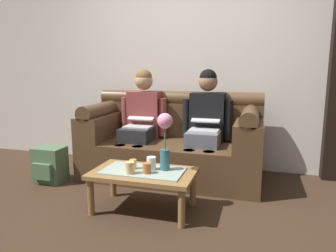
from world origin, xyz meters
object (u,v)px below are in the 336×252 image
person_right (206,121)px  cup_far_center (133,164)px  coffee_table (143,176)px  couch (173,144)px  cup_near_right (151,163)px  flower_vase (165,135)px  cup_near_left (130,168)px  backpack_left (50,165)px  person_left (142,118)px  cup_far_left (147,168)px

person_right → cup_far_center: (-0.47, -0.94, -0.25)m
coffee_table → cup_far_center: cup_far_center is taller
couch → cup_near_right: (0.06, -0.92, 0.04)m
couch → person_right: person_right is taller
flower_vase → cup_far_center: flower_vase is taller
flower_vase → person_right: bearing=77.4°
cup_far_center → cup_near_right: bearing=9.5°
person_right → coffee_table: person_right is taller
cup_near_left → backpack_left: bearing=157.1°
person_left → coffee_table: bearing=-68.3°
flower_vase → backpack_left: (-1.41, 0.32, -0.48)m
person_right → coffee_table: (-0.38, -0.95, -0.35)m
person_left → cup_far_left: person_left is taller
flower_vase → cup_far_left: (-0.12, -0.13, -0.26)m
person_right → cup_far_center: person_right is taller
person_left → cup_far_center: 1.01m
coffee_table → cup_near_right: 0.13m
person_left → cup_near_left: (0.30, -1.06, -0.24)m
couch → person_right: (0.38, -0.00, 0.28)m
person_right → cup_near_right: bearing=-108.9°
cup_far_center → backpack_left: bearing=162.0°
couch → coffee_table: couch is taller
couch → person_left: size_ratio=1.61×
person_right → cup_far_left: person_right is taller
flower_vase → cup_far_left: 0.31m
cup_near_left → cup_far_left: bearing=18.7°
person_right → flower_vase: size_ratio=2.48×
flower_vase → cup_near_right: (-0.11, -0.03, -0.25)m
person_right → coffee_table: size_ratio=1.38×
person_right → cup_far_left: (-0.32, -1.02, -0.25)m
couch → coffee_table: (-0.00, -0.95, -0.07)m
person_left → cup_far_center: (0.28, -0.94, -0.25)m
coffee_table → flower_vase: 0.41m
couch → cup_near_right: bearing=-86.1°
coffee_table → backpack_left: (-1.24, 0.38, -0.12)m
cup_near_left → flower_vase: bearing=35.3°
couch → cup_far_left: couch is taller
flower_vase → cup_near_right: 0.27m
person_left → flower_vase: (0.55, -0.89, 0.01)m
couch → backpack_left: (-1.24, -0.57, -0.19)m
cup_far_center → cup_far_left: cup_far_left is taller
couch → person_right: size_ratio=1.61×
couch → backpack_left: couch is taller
person_right → cup_far_left: 1.10m
person_left → person_right: same height
cup_near_right → cup_near_left: bearing=-132.2°
flower_vase → cup_near_left: bearing=-144.7°
person_left → cup_far_center: size_ratio=14.68×
coffee_table → cup_far_center: bearing=176.5°
cup_near_left → cup_far_center: bearing=101.2°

